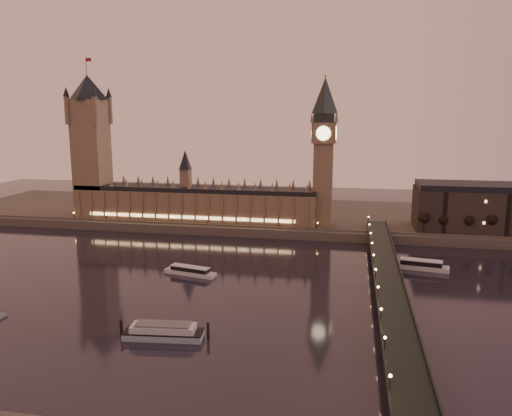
{
  "coord_description": "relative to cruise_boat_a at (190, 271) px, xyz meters",
  "views": [
    {
      "loc": [
        73.83,
        -225.5,
        84.18
      ],
      "look_at": [
        23.24,
        35.0,
        33.64
      ],
      "focal_mm": 35.0,
      "sensor_mm": 36.0,
      "label": 1
    }
  ],
  "objects": [
    {
      "name": "victoria_tower",
      "position": [
        -111.35,
        104.87,
        63.76
      ],
      "size": [
        31.68,
        31.68,
        118.0
      ],
      "color": "brown",
      "rests_on": "ground"
    },
    {
      "name": "bare_tree_3",
      "position": [
        172.31,
        92.87,
        14.31
      ],
      "size": [
        6.8,
        6.8,
        13.82
      ],
      "color": "black",
      "rests_on": "ground"
    },
    {
      "name": "moored_barge",
      "position": [
        14.21,
        -74.56,
        0.67
      ],
      "size": [
        34.6,
        11.65,
        6.38
      ],
      "rotation": [
        0.0,
        0.0,
        0.11
      ],
      "color": "#8CA0B2",
      "rests_on": "ground"
    },
    {
      "name": "bare_tree_1",
      "position": [
        142.84,
        92.87,
        14.31
      ],
      "size": [
        6.8,
        6.8,
        13.82
      ],
      "color": "black",
      "rests_on": "ground"
    },
    {
      "name": "bare_tree_2",
      "position": [
        157.58,
        92.87,
        14.31
      ],
      "size": [
        6.8,
        6.8,
        13.82
      ],
      "color": "black",
      "rests_on": "ground"
    },
    {
      "name": "cruise_boat_a",
      "position": [
        0.0,
        0.0,
        0.0
      ],
      "size": [
        29.42,
        12.46,
        4.6
      ],
      "rotation": [
        0.0,
        0.0,
        -0.22
      ],
      "color": "silver",
      "rests_on": "ground"
    },
    {
      "name": "far_embankment",
      "position": [
        38.65,
        148.87,
        0.97
      ],
      "size": [
        560.0,
        130.0,
        6.0
      ],
      "primitive_type": "cube",
      "color": "#423D35",
      "rests_on": "ground"
    },
    {
      "name": "cruise_boat_b",
      "position": [
        121.26,
        32.97,
        0.36
      ],
      "size": [
        30.15,
        12.0,
        5.42
      ],
      "rotation": [
        0.0,
        0.0,
        -0.16
      ],
      "color": "silver",
      "rests_on": "ground"
    },
    {
      "name": "bare_tree_0",
      "position": [
        128.1,
        92.87,
        14.31
      ],
      "size": [
        6.8,
        6.8,
        13.82
      ],
      "color": "black",
      "rests_on": "ground"
    },
    {
      "name": "big_ben",
      "position": [
        62.64,
        104.85,
        61.93
      ],
      "size": [
        17.68,
        17.68,
        104.0
      ],
      "color": "brown",
      "rests_on": "ground"
    },
    {
      "name": "ground",
      "position": [
        8.65,
        -16.13,
        -2.03
      ],
      "size": [
        700.0,
        700.0,
        0.0
      ],
      "primitive_type": "plane",
      "color": "black",
      "rests_on": "ground"
    },
    {
      "name": "palace_of_westminster",
      "position": [
        -31.48,
        104.86,
        19.68
      ],
      "size": [
        180.0,
        26.62,
        52.0
      ],
      "color": "brown",
      "rests_on": "ground"
    },
    {
      "name": "westminster_bridge",
      "position": [
        100.26,
        -16.13,
        3.49
      ],
      "size": [
        13.2,
        260.0,
        15.3
      ],
      "color": "black",
      "rests_on": "ground"
    }
  ]
}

